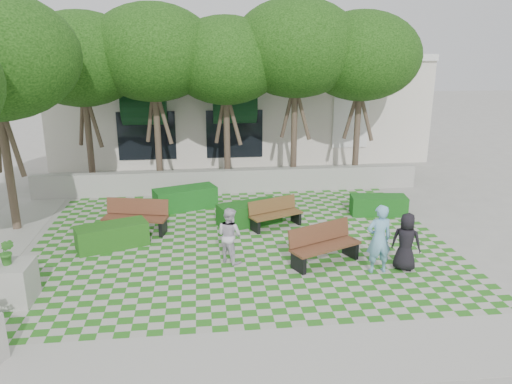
{
  "coord_description": "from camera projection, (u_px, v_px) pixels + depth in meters",
  "views": [
    {
      "loc": [
        -1.13,
        -12.66,
        5.72
      ],
      "look_at": [
        0.5,
        1.5,
        1.4
      ],
      "focal_mm": 35.0,
      "sensor_mm": 36.0,
      "label": 1
    }
  ],
  "objects": [
    {
      "name": "hedge_west",
      "position": [
        112.0,
        236.0,
        14.36
      ],
      "size": [
        2.14,
        1.47,
        0.69
      ],
      "primitive_type": "cube",
      "rotation": [
        0.0,
        0.0,
        0.37
      ],
      "color": "#1C4E15",
      "rests_on": "ground"
    },
    {
      "name": "building",
      "position": [
        237.0,
        104.0,
        26.58
      ],
      "size": [
        18.0,
        8.92,
        5.15
      ],
      "color": "beige",
      "rests_on": "ground"
    },
    {
      "name": "planter_back",
      "position": [
        11.0,
        281.0,
        11.27
      ],
      "size": [
        0.96,
        0.96,
        1.54
      ],
      "rotation": [
        0.0,
        0.0,
        -0.03
      ],
      "color": "#9E9B93",
      "rests_on": "ground"
    },
    {
      "name": "hedge_midright",
      "position": [
        249.0,
        214.0,
        16.18
      ],
      "size": [
        2.18,
        1.43,
        0.71
      ],
      "primitive_type": "cube",
      "rotation": [
        0.0,
        0.0,
        0.33
      ],
      "color": "#124613",
      "rests_on": "ground"
    },
    {
      "name": "bench_mid",
      "position": [
        275.0,
        214.0,
        15.9
      ],
      "size": [
        1.82,
        1.22,
        0.91
      ],
      "rotation": [
        0.0,
        0.0,
        0.41
      ],
      "color": "brown",
      "rests_on": "ground"
    },
    {
      "name": "bench_east",
      "position": [
        324.0,
        245.0,
        13.3
      ],
      "size": [
        2.08,
        1.44,
        1.05
      ],
      "rotation": [
        0.0,
        0.0,
        0.43
      ],
      "color": "#542F1C",
      "rests_on": "ground"
    },
    {
      "name": "person_dark",
      "position": [
        406.0,
        242.0,
        12.84
      ],
      "size": [
        0.89,
        0.81,
        1.53
      ],
      "primitive_type": "imported",
      "rotation": [
        0.0,
        0.0,
        2.58
      ],
      "color": "black",
      "rests_on": "ground"
    },
    {
      "name": "retaining_wall",
      "position": [
        230.0,
        181.0,
        19.58
      ],
      "size": [
        15.0,
        0.36,
        0.9
      ],
      "primitive_type": "cube",
      "color": "#9E9B93",
      "rests_on": "ground"
    },
    {
      "name": "sidewalk_south",
      "position": [
        267.0,
        359.0,
        9.35
      ],
      "size": [
        16.0,
        2.0,
        0.01
      ],
      "primitive_type": "cube",
      "color": "#9E9B93",
      "rests_on": "ground"
    },
    {
      "name": "tree_row",
      "position": [
        176.0,
        57.0,
        17.77
      ],
      "size": [
        17.7,
        13.4,
        7.41
      ],
      "color": "#47382B",
      "rests_on": "ground"
    },
    {
      "name": "lawn",
      "position": [
        241.0,
        242.0,
        14.77
      ],
      "size": [
        12.0,
        12.0,
        0.0
      ],
      "primitive_type": "plane",
      "color": "#2B721E",
      "rests_on": "ground"
    },
    {
      "name": "person_blue",
      "position": [
        379.0,
        239.0,
        12.64
      ],
      "size": [
        0.69,
        0.48,
        1.82
      ],
      "primitive_type": "imported",
      "rotation": [
        0.0,
        0.0,
        3.21
      ],
      "color": "#6FAACB",
      "rests_on": "ground"
    },
    {
      "name": "hedge_east",
      "position": [
        378.0,
        205.0,
        17.09
      ],
      "size": [
        1.95,
        0.97,
        0.65
      ],
      "primitive_type": "cube",
      "rotation": [
        0.0,
        0.0,
        -0.12
      ],
      "color": "#144E17",
      "rests_on": "ground"
    },
    {
      "name": "person_white",
      "position": [
        229.0,
        235.0,
        13.31
      ],
      "size": [
        0.93,
        0.93,
        1.52
      ],
      "primitive_type": "imported",
      "rotation": [
        0.0,
        0.0,
        2.35
      ],
      "color": "silver",
      "rests_on": "ground"
    },
    {
      "name": "hedge_midleft",
      "position": [
        185.0,
        198.0,
        17.69
      ],
      "size": [
        2.33,
        1.55,
        0.76
      ],
      "primitive_type": "cube",
      "rotation": [
        0.0,
        0.0,
        0.34
      ],
      "color": "#16531B",
      "rests_on": "ground"
    },
    {
      "name": "ground",
      "position": [
        244.0,
        256.0,
        13.82
      ],
      "size": [
        90.0,
        90.0,
        0.0
      ],
      "primitive_type": "plane",
      "color": "gray",
      "rests_on": "ground"
    },
    {
      "name": "bench_west",
      "position": [
        136.0,
        217.0,
        15.43
      ],
      "size": [
        2.07,
        1.1,
        1.04
      ],
      "rotation": [
        0.0,
        0.0,
        -0.24
      ],
      "color": "#572F1E",
      "rests_on": "ground"
    }
  ]
}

